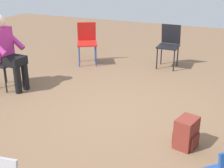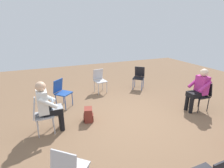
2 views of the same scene
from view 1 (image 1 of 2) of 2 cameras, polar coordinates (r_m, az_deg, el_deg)
ground_plane at (r=4.36m, az=0.08°, el=-6.01°), size 14.00×14.00×0.00m
chair_north at (r=5.53m, az=-19.81°, el=4.32°), size 0.42×0.46×0.85m
chair_northeast at (r=6.52m, az=-4.60°, el=8.01°), size 0.57×0.55×0.85m
chair_east at (r=6.38m, az=10.41°, el=7.41°), size 0.44×0.40×0.85m
person_in_magenta at (r=5.37m, az=-18.83°, el=6.13°), size 0.51×0.54×1.24m
backpack_near_laptop_user at (r=3.73m, az=13.40°, el=-8.94°), size 0.32×0.29×0.36m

